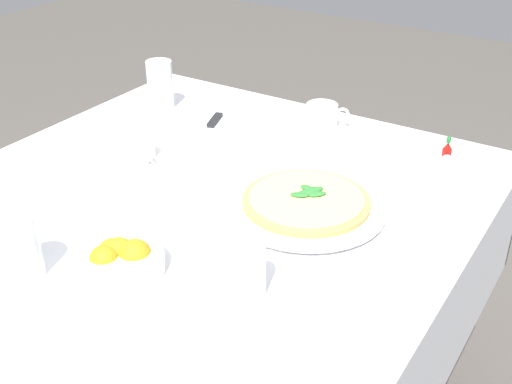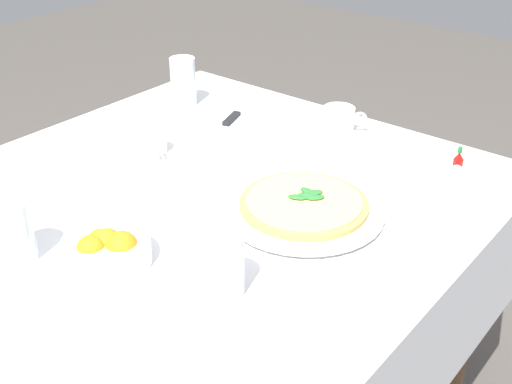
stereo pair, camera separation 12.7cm
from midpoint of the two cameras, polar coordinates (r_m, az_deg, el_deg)
name	(u,v)px [view 2 (the right image)]	position (r m, az deg, el deg)	size (l,w,h in m)	color
dining_table	(214,244)	(1.40, -1.11, -4.68)	(1.04, 1.04, 0.73)	white
pizza_plate	(304,209)	(1.24, 7.13, -1.62)	(0.31, 0.31, 0.02)	white
pizza	(304,203)	(1.24, 7.19, -1.05)	(0.25, 0.25, 0.02)	tan
coffee_cup_center_back	(150,143)	(1.46, -6.85, 4.20)	(0.13, 0.13, 0.06)	white
coffee_cup_left_edge	(339,122)	(1.58, 9.58, 6.06)	(0.13, 0.13, 0.07)	white
water_glass_back_corner	(13,235)	(1.14, -17.57, -3.74)	(0.07, 0.07, 0.11)	white
water_glass_near_left	(224,268)	(1.02, 0.74, -6.83)	(0.07, 0.07, 0.11)	white
water_glass_far_left	(183,85)	(1.73, -4.27, 9.31)	(0.07, 0.07, 0.13)	white
napkin_folded	(239,117)	(1.63, 0.72, 6.53)	(0.24, 0.17, 0.02)	silver
dinner_knife	(239,112)	(1.63, 0.76, 7.02)	(0.19, 0.08, 0.01)	silver
citrus_bowl	(107,249)	(1.11, -9.76, -5.09)	(0.15, 0.15, 0.06)	white
hot_sauce_bottle	(457,169)	(1.41, 19.70, 1.88)	(0.02, 0.02, 0.08)	#B7140F
salt_shaker	(457,166)	(1.44, 19.68, 2.07)	(0.03, 0.03, 0.06)	white
pepper_shaker	(455,179)	(1.39, 19.60, 1.01)	(0.03, 0.03, 0.06)	white
menu_card	(230,384)	(0.86, 2.13, -16.63)	(0.02, 0.09, 0.06)	white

